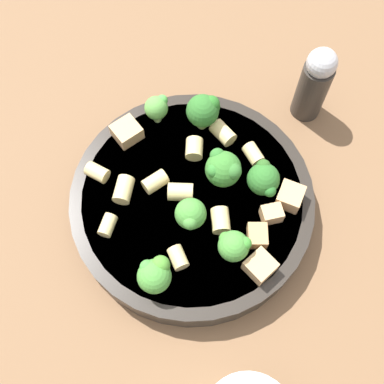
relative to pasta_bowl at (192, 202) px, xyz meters
name	(u,v)px	position (x,y,z in m)	size (l,w,h in m)	color
ground_plane	(192,209)	(0.00, 0.00, -0.02)	(2.00, 2.00, 0.00)	brown
pasta_bowl	(192,202)	(0.00, 0.00, 0.00)	(0.24, 0.24, 0.03)	#28231E
broccoli_floret_0	(233,246)	(-0.04, 0.06, 0.04)	(0.03, 0.03, 0.04)	#9EC175
broccoli_floret_1	(157,108)	(0.04, -0.09, 0.04)	(0.02, 0.02, 0.03)	#93B766
broccoli_floret_2	(155,274)	(0.03, 0.09, 0.04)	(0.03, 0.03, 0.04)	#9EC175
broccoli_floret_3	(188,215)	(0.00, 0.03, 0.04)	(0.03, 0.03, 0.04)	#84AD60
broccoli_floret_4	(204,110)	(-0.01, -0.08, 0.04)	(0.03, 0.03, 0.04)	#93B766
broccoli_floret_5	(223,169)	(-0.03, -0.02, 0.04)	(0.04, 0.04, 0.04)	#84AD60
broccoli_floret_6	(264,179)	(-0.07, -0.01, 0.03)	(0.03, 0.03, 0.04)	#9EC175
rigatoni_0	(221,220)	(-0.03, 0.03, 0.02)	(0.02, 0.02, 0.02)	#E0C67F
rigatoni_1	(123,193)	(0.07, 0.00, 0.02)	(0.02, 0.02, 0.03)	#E0C67F
rigatoni_2	(155,182)	(0.04, -0.01, 0.02)	(0.02, 0.02, 0.02)	#E0C67F
rigatoni_3	(253,154)	(-0.06, -0.05, 0.02)	(0.01, 0.01, 0.02)	#E0C67F
rigatoni_4	(180,192)	(0.01, 0.00, 0.02)	(0.02, 0.02, 0.02)	#E0C67F
rigatoni_5	(223,133)	(-0.03, -0.07, 0.02)	(0.02, 0.02, 0.03)	#E0C67F
rigatoni_6	(108,225)	(0.08, 0.04, 0.02)	(0.01, 0.01, 0.02)	#E0C67F
rigatoni_7	(178,258)	(0.01, 0.07, 0.02)	(0.01, 0.01, 0.02)	#E0C67F
rigatoni_8	(97,172)	(0.10, -0.02, 0.02)	(0.02, 0.02, 0.02)	#E0C67F
rigatoni_9	(193,148)	(0.00, -0.05, 0.02)	(0.02, 0.02, 0.02)	#E0C67F
chicken_chunk_0	(272,214)	(-0.08, 0.02, 0.02)	(0.02, 0.02, 0.02)	tan
chicken_chunk_1	(260,266)	(-0.07, 0.07, 0.02)	(0.02, 0.02, 0.02)	tan
chicken_chunk_2	(290,195)	(-0.10, 0.00, 0.02)	(0.02, 0.02, 0.02)	tan
chicken_chunk_3	(127,132)	(0.07, -0.07, 0.02)	(0.03, 0.03, 0.02)	tan
chicken_chunk_4	(257,236)	(-0.06, 0.04, 0.02)	(0.02, 0.02, 0.02)	tan
pepper_shaker	(314,83)	(-0.13, -0.13, 0.03)	(0.03, 0.03, 0.10)	#332D28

